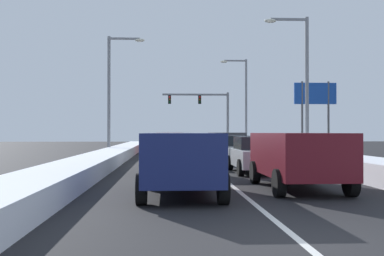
{
  "coord_description": "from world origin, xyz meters",
  "views": [
    {
      "loc": [
        -2.08,
        -6.86,
        1.69
      ],
      "look_at": [
        -0.16,
        28.74,
        2.01
      ],
      "focal_mm": 44.95,
      "sensor_mm": 36.0,
      "label": 1
    }
  ],
  "objects_px": {
    "sedan_green_right_lane_fifth": "(213,144)",
    "suv_navy_center_lane_nearest": "(180,157)",
    "sedan_gray_right_lane_third": "(233,149)",
    "sedan_tan_center_lane_fourth": "(173,146)",
    "sedan_black_center_lane_second": "(180,155)",
    "suv_maroon_right_lane_nearest": "(298,155)",
    "sedan_silver_right_lane_second": "(256,155)",
    "roadside_sign_right": "(315,101)",
    "traffic_light_gantry": "(207,107)",
    "suv_charcoal_right_lane_fourth": "(226,142)",
    "suv_white_center_lane_third": "(170,145)",
    "street_lamp_left_mid": "(114,85)",
    "street_lamp_right_near": "(301,75)",
    "street_lamp_right_mid": "(243,96)",
    "suv_red_center_lane_fifth": "(169,141)"
  },
  "relations": [
    {
      "from": "suv_charcoal_right_lane_fourth",
      "to": "suv_white_center_lane_third",
      "type": "distance_m",
      "value": 7.3
    },
    {
      "from": "sedan_silver_right_lane_second",
      "to": "traffic_light_gantry",
      "type": "height_order",
      "value": "traffic_light_gantry"
    },
    {
      "from": "suv_navy_center_lane_nearest",
      "to": "sedan_black_center_lane_second",
      "type": "height_order",
      "value": "suv_navy_center_lane_nearest"
    },
    {
      "from": "street_lamp_right_mid",
      "to": "sedan_green_right_lane_fifth",
      "type": "bearing_deg",
      "value": -112.19
    },
    {
      "from": "sedan_gray_right_lane_third",
      "to": "sedan_black_center_lane_second",
      "type": "distance_m",
      "value": 7.1
    },
    {
      "from": "suv_white_center_lane_third",
      "to": "street_lamp_left_mid",
      "type": "relative_size",
      "value": 0.57
    },
    {
      "from": "sedan_green_right_lane_fifth",
      "to": "street_lamp_right_near",
      "type": "relative_size",
      "value": 0.53
    },
    {
      "from": "sedan_tan_center_lane_fourth",
      "to": "suv_white_center_lane_third",
      "type": "bearing_deg",
      "value": -92.72
    },
    {
      "from": "sedan_gray_right_lane_third",
      "to": "roadside_sign_right",
      "type": "distance_m",
      "value": 12.63
    },
    {
      "from": "suv_maroon_right_lane_nearest",
      "to": "roadside_sign_right",
      "type": "height_order",
      "value": "roadside_sign_right"
    },
    {
      "from": "suv_white_center_lane_third",
      "to": "street_lamp_right_near",
      "type": "relative_size",
      "value": 0.57
    },
    {
      "from": "sedan_gray_right_lane_third",
      "to": "suv_navy_center_lane_nearest",
      "type": "distance_m",
      "value": 13.29
    },
    {
      "from": "roadside_sign_right",
      "to": "sedan_silver_right_lane_second",
      "type": "bearing_deg",
      "value": -115.49
    },
    {
      "from": "suv_maroon_right_lane_nearest",
      "to": "suv_charcoal_right_lane_fourth",
      "type": "bearing_deg",
      "value": 89.77
    },
    {
      "from": "roadside_sign_right",
      "to": "street_lamp_right_near",
      "type": "bearing_deg",
      "value": -113.38
    },
    {
      "from": "sedan_silver_right_lane_second",
      "to": "suv_charcoal_right_lane_fourth",
      "type": "height_order",
      "value": "suv_charcoal_right_lane_fourth"
    },
    {
      "from": "sedan_gray_right_lane_third",
      "to": "sedan_green_right_lane_fifth",
      "type": "height_order",
      "value": "same"
    },
    {
      "from": "sedan_black_center_lane_second",
      "to": "suv_red_center_lane_fifth",
      "type": "distance_m",
      "value": 18.82
    },
    {
      "from": "street_lamp_left_mid",
      "to": "suv_white_center_lane_third",
      "type": "bearing_deg",
      "value": -66.79
    },
    {
      "from": "suv_red_center_lane_fifth",
      "to": "street_lamp_right_mid",
      "type": "bearing_deg",
      "value": 50.4
    },
    {
      "from": "suv_charcoal_right_lane_fourth",
      "to": "street_lamp_right_near",
      "type": "bearing_deg",
      "value": -41.12
    },
    {
      "from": "sedan_gray_right_lane_third",
      "to": "sedan_black_center_lane_second",
      "type": "xyz_separation_m",
      "value": [
        -3.01,
        -6.42,
        0.0
      ]
    },
    {
      "from": "suv_charcoal_right_lane_fourth",
      "to": "sedan_black_center_lane_second",
      "type": "height_order",
      "value": "suv_charcoal_right_lane_fourth"
    },
    {
      "from": "sedan_tan_center_lane_fourth",
      "to": "suv_maroon_right_lane_nearest",
      "type": "bearing_deg",
      "value": -78.79
    },
    {
      "from": "sedan_silver_right_lane_second",
      "to": "suv_charcoal_right_lane_fourth",
      "type": "relative_size",
      "value": 0.92
    },
    {
      "from": "traffic_light_gantry",
      "to": "street_lamp_right_near",
      "type": "distance_m",
      "value": 26.19
    },
    {
      "from": "traffic_light_gantry",
      "to": "suv_red_center_lane_fifth",
      "type": "bearing_deg",
      "value": -105.45
    },
    {
      "from": "suv_white_center_lane_third",
      "to": "roadside_sign_right",
      "type": "height_order",
      "value": "roadside_sign_right"
    },
    {
      "from": "suv_navy_center_lane_nearest",
      "to": "traffic_light_gantry",
      "type": "relative_size",
      "value": 0.65
    },
    {
      "from": "suv_maroon_right_lane_nearest",
      "to": "suv_red_center_lane_fifth",
      "type": "bearing_deg",
      "value": 98.58
    },
    {
      "from": "suv_red_center_lane_fifth",
      "to": "street_lamp_right_near",
      "type": "bearing_deg",
      "value": -52.37
    },
    {
      "from": "sedan_silver_right_lane_second",
      "to": "suv_navy_center_lane_nearest",
      "type": "height_order",
      "value": "suv_navy_center_lane_nearest"
    },
    {
      "from": "sedan_black_center_lane_second",
      "to": "roadside_sign_right",
      "type": "bearing_deg",
      "value": 56.51
    },
    {
      "from": "sedan_green_right_lane_fifth",
      "to": "suv_navy_center_lane_nearest",
      "type": "xyz_separation_m",
      "value": [
        -3.28,
        -24.59,
        0.25
      ]
    },
    {
      "from": "sedan_silver_right_lane_second",
      "to": "street_lamp_left_mid",
      "type": "height_order",
      "value": "street_lamp_left_mid"
    },
    {
      "from": "roadside_sign_right",
      "to": "suv_red_center_lane_fifth",
      "type": "bearing_deg",
      "value": 165.53
    },
    {
      "from": "suv_navy_center_lane_nearest",
      "to": "suv_maroon_right_lane_nearest",
      "type": "bearing_deg",
      "value": 18.22
    },
    {
      "from": "sedan_tan_center_lane_fourth",
      "to": "street_lamp_right_mid",
      "type": "relative_size",
      "value": 0.51
    },
    {
      "from": "sedan_green_right_lane_fifth",
      "to": "sedan_tan_center_lane_fourth",
      "type": "height_order",
      "value": "same"
    },
    {
      "from": "suv_maroon_right_lane_nearest",
      "to": "sedan_silver_right_lane_second",
      "type": "height_order",
      "value": "suv_maroon_right_lane_nearest"
    },
    {
      "from": "suv_maroon_right_lane_nearest",
      "to": "street_lamp_right_near",
      "type": "height_order",
      "value": "street_lamp_right_near"
    },
    {
      "from": "suv_maroon_right_lane_nearest",
      "to": "sedan_green_right_lane_fifth",
      "type": "xyz_separation_m",
      "value": [
        -0.23,
        23.44,
        -0.25
      ]
    },
    {
      "from": "sedan_gray_right_lane_third",
      "to": "sedan_tan_center_lane_fourth",
      "type": "xyz_separation_m",
      "value": [
        -3.13,
        5.57,
        0.0
      ]
    },
    {
      "from": "suv_navy_center_lane_nearest",
      "to": "street_lamp_left_mid",
      "type": "bearing_deg",
      "value": 100.79
    },
    {
      "from": "sedan_gray_right_lane_third",
      "to": "street_lamp_right_mid",
      "type": "distance_m",
      "value": 22.04
    },
    {
      "from": "sedan_silver_right_lane_second",
      "to": "traffic_light_gantry",
      "type": "relative_size",
      "value": 0.6
    },
    {
      "from": "street_lamp_right_mid",
      "to": "roadside_sign_right",
      "type": "height_order",
      "value": "street_lamp_right_mid"
    },
    {
      "from": "traffic_light_gantry",
      "to": "street_lamp_left_mid",
      "type": "bearing_deg",
      "value": -113.25
    },
    {
      "from": "suv_navy_center_lane_nearest",
      "to": "roadside_sign_right",
      "type": "relative_size",
      "value": 0.89
    },
    {
      "from": "suv_charcoal_right_lane_fourth",
      "to": "suv_maroon_right_lane_nearest",
      "type": "bearing_deg",
      "value": -90.23
    }
  ]
}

